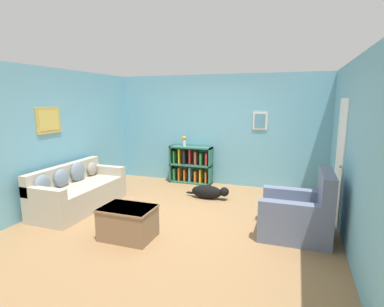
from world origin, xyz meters
TOP-DOWN VIEW (x-y plane):
  - ground_plane at (0.00, 0.00)m, footprint 14.00×14.00m
  - wall_back at (0.00, 2.25)m, footprint 5.60×0.13m
  - wall_left at (-2.55, -0.00)m, footprint 0.13×5.00m
  - wall_right at (2.55, 0.02)m, footprint 0.16×5.00m
  - couch at (-2.03, -0.30)m, footprint 0.82×1.86m
  - bookshelf at (-0.60, 2.05)m, footprint 1.04×0.29m
  - recliner_chair at (1.91, -0.17)m, footprint 1.00×0.87m
  - coffee_table at (-0.48, -1.08)m, footprint 0.78×0.56m
  - dog at (0.15, 1.03)m, footprint 0.94×0.25m
  - vase at (-0.77, 2.03)m, footprint 0.10×0.10m

SIDE VIEW (x-z plane):
  - ground_plane at x=0.00m, z-range 0.00..0.00m
  - dog at x=0.15m, z-range 0.00..0.29m
  - coffee_table at x=-0.48m, z-range 0.01..0.49m
  - couch at x=-2.03m, z-range -0.10..0.74m
  - recliner_chair at x=1.91m, z-range -0.16..0.84m
  - bookshelf at x=-0.60m, z-range -0.01..0.89m
  - vase at x=-0.77m, z-range 0.92..1.17m
  - wall_right at x=2.55m, z-range -0.01..2.59m
  - wall_back at x=0.00m, z-range 0.00..2.60m
  - wall_left at x=-2.55m, z-range 0.00..2.60m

